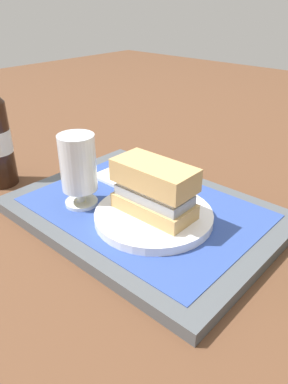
# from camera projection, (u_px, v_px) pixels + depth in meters

# --- Properties ---
(ground_plane) EXTENTS (3.00, 3.00, 0.00)m
(ground_plane) POSITION_uv_depth(u_px,v_px,m) (144.00, 217.00, 0.64)
(ground_plane) COLOR brown
(tray) EXTENTS (0.44, 0.32, 0.02)m
(tray) POSITION_uv_depth(u_px,v_px,m) (144.00, 212.00, 0.63)
(tray) COLOR #4C5156
(tray) RESTS_ON ground_plane
(placemat) EXTENTS (0.38, 0.27, 0.00)m
(placemat) POSITION_uv_depth(u_px,v_px,m) (144.00, 207.00, 0.63)
(placemat) COLOR #2D4793
(placemat) RESTS_ON tray
(plate) EXTENTS (0.19, 0.19, 0.01)m
(plate) POSITION_uv_depth(u_px,v_px,m) (154.00, 216.00, 0.59)
(plate) COLOR white
(plate) RESTS_ON placemat
(sandwich) EXTENTS (0.13, 0.07, 0.08)m
(sandwich) POSITION_uv_depth(u_px,v_px,m) (152.00, 188.00, 0.56)
(sandwich) COLOR tan
(sandwich) RESTS_ON plate
(beer_glass) EXTENTS (0.06, 0.06, 0.12)m
(beer_glass) POSITION_uv_depth(u_px,v_px,m) (78.00, 168.00, 0.60)
(beer_glass) COLOR silver
(beer_glass) RESTS_ON placemat
(napkin_folded) EXTENTS (0.09, 0.07, 0.01)m
(napkin_folded) POSITION_uv_depth(u_px,v_px,m) (120.00, 177.00, 0.72)
(napkin_folded) COLOR white
(napkin_folded) RESTS_ON placemat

